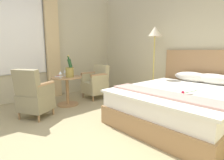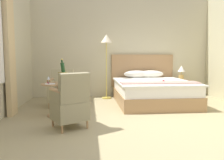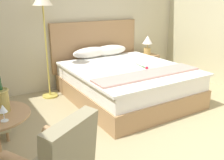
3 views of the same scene
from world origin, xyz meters
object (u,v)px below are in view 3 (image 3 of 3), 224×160
object	(u,v)px
bedside_lamp	(147,43)
wine_glass_near_edge	(3,109)
floor_lamp_brass	(43,9)
nightstand	(146,66)
bed	(123,79)

from	to	relation	value
bedside_lamp	wine_glass_near_edge	xyz separation A→B (m)	(-3.32, -2.05, -0.00)
bedside_lamp	wine_glass_near_edge	bearing A→B (deg)	-148.36
floor_lamp_brass	wine_glass_near_edge	bearing A→B (deg)	-117.16
nightstand	wine_glass_near_edge	xyz separation A→B (m)	(-3.32, -2.05, 0.52)
wine_glass_near_edge	bedside_lamp	bearing A→B (deg)	31.64
nightstand	bedside_lamp	distance (m)	0.53
nightstand	bedside_lamp	world-z (taller)	bedside_lamp
bed	floor_lamp_brass	bearing A→B (deg)	147.79
floor_lamp_brass	bed	bearing A→B (deg)	-32.21
floor_lamp_brass	bedside_lamp	bearing A→B (deg)	0.51
bed	floor_lamp_brass	distance (m)	1.83
wine_glass_near_edge	nightstand	bearing A→B (deg)	31.64
nightstand	wine_glass_near_edge	size ratio (longest dim) A/B	3.28
bedside_lamp	floor_lamp_brass	bearing A→B (deg)	-179.49
floor_lamp_brass	wine_glass_near_edge	distance (m)	2.41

